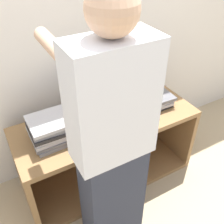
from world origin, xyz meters
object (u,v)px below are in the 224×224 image
object	(u,v)px
laptop_open	(103,111)
laptop_stack_right	(148,101)
laptop_stack_left	(57,128)
person	(111,147)

from	to	relation	value
laptop_open	laptop_stack_right	bearing A→B (deg)	-7.17
laptop_stack_right	laptop_open	bearing A→B (deg)	172.83
laptop_open	laptop_stack_left	bearing A→B (deg)	-172.14
laptop_open	laptop_stack_left	size ratio (longest dim) A/B	0.94
laptop_stack_left	person	world-z (taller)	person
laptop_stack_left	laptop_stack_right	distance (m)	0.72
laptop_stack_left	person	xyz separation A→B (m)	(0.15, -0.44, 0.13)
laptop_stack_left	person	distance (m)	0.48
laptop_open	person	distance (m)	0.55
laptop_stack_left	laptop_open	bearing A→B (deg)	7.86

